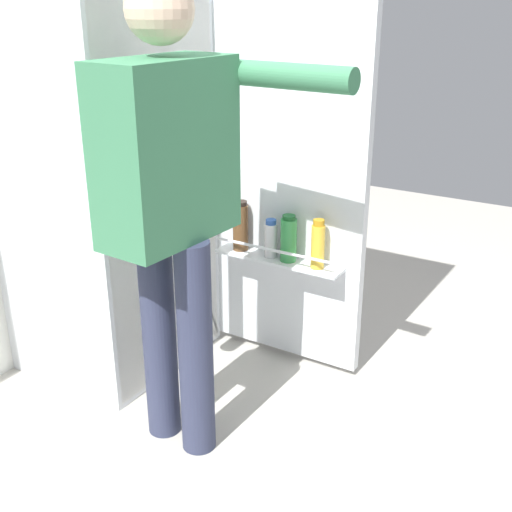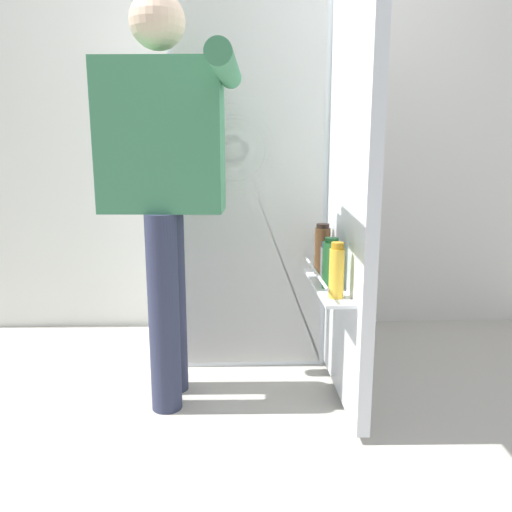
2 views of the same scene
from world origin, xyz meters
The scene contains 4 objects.
ground_plane centered at (0.00, 0.00, 0.00)m, with size 6.39×6.39×0.00m, color #B7B2A8.
kitchen_wall centered at (0.00, 0.91, 1.20)m, with size 4.40×0.10×2.40m, color silver.
refrigerator centered at (0.03, 0.51, 0.90)m, with size 0.75×1.30×1.79m.
person centered at (-0.33, -0.05, 0.95)m, with size 0.54×0.78×1.57m.
Camera 1 is at (-1.86, -1.30, 1.50)m, focal length 45.00 mm.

